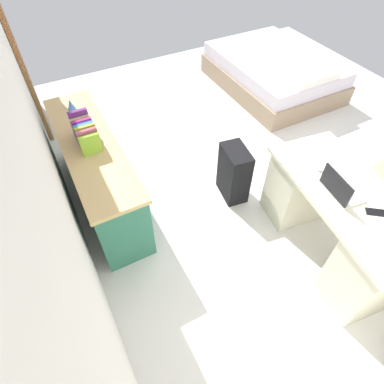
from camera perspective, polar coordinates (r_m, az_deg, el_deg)
The scene contains 12 objects.
ground_plane at distance 4.03m, azimuth 10.95°, elevation 6.57°, with size 5.86×5.86×0.00m, color silver.
wall_back at distance 2.61m, azimuth -28.15°, elevation 13.38°, with size 4.86×0.10×2.71m, color silver.
door_wooden at distance 4.45m, azimuth -28.92°, elevation 21.61°, with size 0.88×0.05×2.04m, color brown.
desk at distance 3.03m, azimuth 24.15°, elevation -4.85°, with size 1.52×0.85×0.76m.
credenza at distance 3.31m, azimuth -16.41°, elevation 3.30°, with size 1.80×0.48×0.76m.
bed at distance 5.28m, azimuth 14.26°, elevation 19.90°, with size 1.90×1.40×0.58m.
suitcase_black at distance 3.32m, azimuth 7.45°, elevation 3.33°, with size 0.36×0.22×0.60m, color black.
laptop at distance 2.70m, azimuth 24.85°, elevation 0.53°, with size 0.34×0.26×0.21m.
computer_mouse at distance 2.87m, azimuth 22.26°, elevation 3.87°, with size 0.06×0.10×0.03m, color white.
cell_phone_near_laptop at distance 2.72m, azimuth 29.83°, elevation -3.12°, with size 0.07×0.14×0.01m, color black.
book_row at distance 3.01m, azimuth -18.44°, elevation 9.97°, with size 0.36×0.17×0.24m.
figurine_small at distance 3.54m, azimuth -20.78°, elevation 14.35°, with size 0.08×0.08×0.11m, color #4C7FBF.
Camera 1 is at (-2.28, 2.06, 2.61)m, focal length 30.01 mm.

